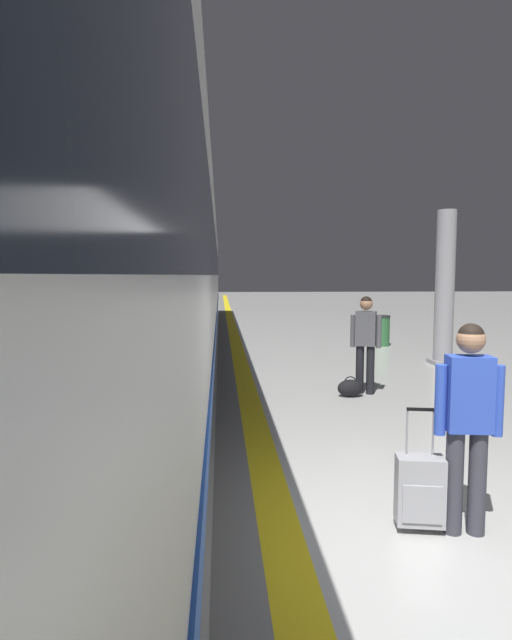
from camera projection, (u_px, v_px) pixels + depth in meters
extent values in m
plane|color=#B7B7B2|center=(438.00, 549.00, 3.94)|extent=(120.00, 120.00, 0.00)
cube|color=yellow|center=(238.00, 353.00, 13.80)|extent=(0.36, 80.00, 0.01)
cube|color=slate|center=(228.00, 353.00, 13.78)|extent=(0.54, 80.00, 0.01)
cube|color=#38383D|center=(158.00, 346.00, 12.64)|extent=(2.67, 29.56, 0.70)
cube|color=silver|center=(156.00, 273.00, 12.48)|extent=(2.90, 30.79, 2.90)
cylinder|color=silver|center=(155.00, 215.00, 12.36)|extent=(2.84, 30.17, 2.84)
cube|color=black|center=(156.00, 259.00, 12.45)|extent=(2.93, 28.94, 0.80)
cube|color=#1E4CB2|center=(157.00, 320.00, 12.58)|extent=(2.94, 30.17, 0.24)
cube|color=gray|center=(129.00, 281.00, 16.99)|extent=(0.02, 0.90, 2.00)
cylinder|color=#383842|center=(477.00, 483.00, 4.14)|extent=(0.14, 0.14, 0.85)
cylinder|color=#383842|center=(454.00, 482.00, 4.15)|extent=(0.14, 0.14, 0.85)
cube|color=blue|center=(469.00, 394.00, 4.08)|extent=(0.37, 0.25, 0.61)
cylinder|color=blue|center=(498.00, 401.00, 4.06)|extent=(0.09, 0.09, 0.57)
cylinder|color=blue|center=(440.00, 400.00, 4.09)|extent=(0.09, 0.09, 0.57)
sphere|color=#A37556|center=(471.00, 339.00, 4.04)|extent=(0.22, 0.22, 0.22)
sphere|color=black|center=(471.00, 336.00, 4.04)|extent=(0.21, 0.21, 0.21)
cube|color=#9E9EA3|center=(420.00, 490.00, 4.20)|extent=(0.41, 0.28, 0.56)
cube|color=#9E9EA3|center=(422.00, 505.00, 4.09)|extent=(0.31, 0.07, 0.31)
cylinder|color=black|center=(435.00, 523.00, 4.28)|extent=(0.03, 0.06, 0.06)
cylinder|color=black|center=(400.00, 522.00, 4.31)|extent=(0.03, 0.06, 0.06)
cylinder|color=gray|center=(433.00, 432.00, 4.20)|extent=(0.02, 0.02, 0.38)
cylinder|color=gray|center=(407.00, 432.00, 4.23)|extent=(0.02, 0.02, 0.38)
cube|color=black|center=(421.00, 409.00, 4.20)|extent=(0.22, 0.06, 0.02)
cylinder|color=black|center=(360.00, 369.00, 9.10)|extent=(0.14, 0.14, 0.86)
cylinder|color=black|center=(370.00, 370.00, 9.04)|extent=(0.14, 0.14, 0.86)
cube|color=#4C4C51|center=(366.00, 329.00, 9.01)|extent=(0.40, 0.32, 0.61)
cylinder|color=#4C4C51|center=(353.00, 331.00, 9.09)|extent=(0.09, 0.09, 0.57)
cylinder|color=#4C4C51|center=(379.00, 332.00, 8.95)|extent=(0.09, 0.09, 0.57)
sphere|color=#A37556|center=(366.00, 304.00, 8.97)|extent=(0.22, 0.22, 0.22)
sphere|color=black|center=(366.00, 302.00, 8.96)|extent=(0.21, 0.21, 0.21)
ellipsoid|color=black|center=(350.00, 388.00, 8.85)|extent=(0.44, 0.26, 0.30)
torus|color=black|center=(350.00, 382.00, 8.84)|extent=(0.22, 0.02, 0.22)
cylinder|color=gray|center=(445.00, 288.00, 11.98)|extent=(0.44, 0.44, 3.60)
cube|color=gray|center=(442.00, 362.00, 12.13)|extent=(0.56, 0.56, 0.10)
cylinder|color=#2D6638|center=(382.00, 332.00, 15.21)|extent=(0.44, 0.44, 0.85)
cylinder|color=#262628|center=(382.00, 316.00, 15.17)|extent=(0.46, 0.46, 0.06)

